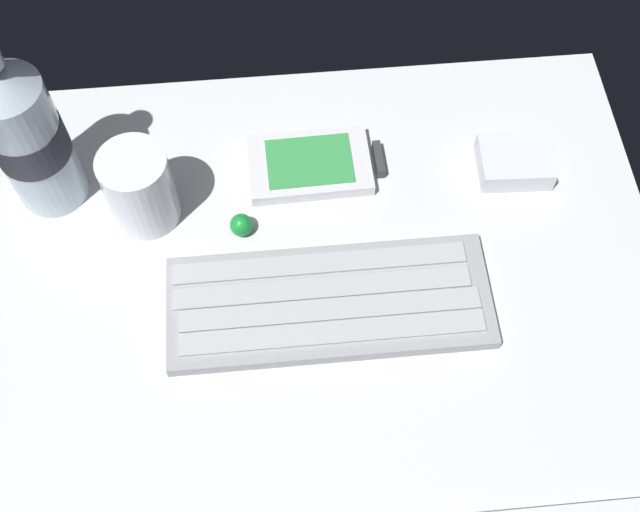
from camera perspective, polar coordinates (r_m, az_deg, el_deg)
The scene contains 7 objects.
ground_plane at distance 73.86cm, azimuth 0.02°, elevation -1.63°, with size 64.00×48.00×2.80cm.
keyboard at distance 70.81cm, azimuth 0.67°, elevation -3.36°, with size 29.04×11.11×1.70cm.
handheld_device at distance 78.45cm, azimuth -0.28°, elevation 6.62°, with size 12.93×7.88×1.50cm.
juice_cup at distance 74.81cm, azimuth -12.86°, elevation 4.65°, with size 6.40×6.40×8.50cm.
water_bottle at distance 74.96cm, azimuth -20.52°, elevation 8.29°, with size 6.73×6.73×20.80cm.
charger_block at distance 80.38cm, azimuth 13.89°, elevation 6.62°, with size 7.00×5.60×2.40cm, color silver.
trackball_mouse at distance 74.61cm, azimuth -5.71°, elevation 2.24°, with size 2.20×2.20×2.20cm, color #198C33.
Camera 1 is at (-3.03, -33.44, 64.92)cm, focal length 44.24 mm.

